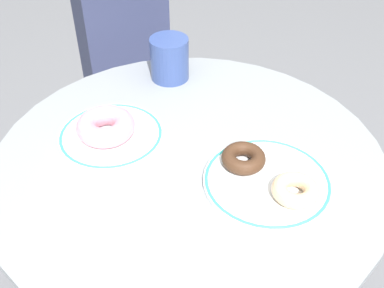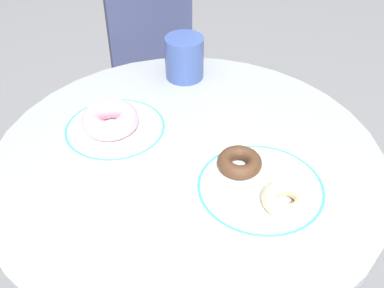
{
  "view_description": "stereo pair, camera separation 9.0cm",
  "coord_description": "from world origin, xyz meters",
  "px_view_note": "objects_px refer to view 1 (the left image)",
  "views": [
    {
      "loc": [
        0.41,
        -0.52,
        1.33
      ],
      "look_at": [
        -0.01,
        0.02,
        0.75
      ],
      "focal_mm": 43.3,
      "sensor_mm": 36.0,
      "label": 1
    },
    {
      "loc": [
        0.48,
        -0.46,
        1.33
      ],
      "look_at": [
        -0.01,
        0.02,
        0.75
      ],
      "focal_mm": 43.3,
      "sensor_mm": 36.0,
      "label": 2
    }
  ],
  "objects_px": {
    "donut_pink_frosted": "(106,126)",
    "plate_right": "(267,181)",
    "paper_napkin": "(90,219)",
    "coffee_mug": "(170,58)",
    "plate_left": "(111,135)",
    "donut_chocolate": "(243,158)",
    "donut_glazed": "(295,190)",
    "cafe_table": "(189,232)"
  },
  "relations": [
    {
      "from": "plate_right",
      "to": "donut_glazed",
      "type": "bearing_deg",
      "value": -6.07
    },
    {
      "from": "donut_pink_frosted",
      "to": "paper_napkin",
      "type": "bearing_deg",
      "value": -51.98
    },
    {
      "from": "donut_glazed",
      "to": "cafe_table",
      "type": "bearing_deg",
      "value": -174.66
    },
    {
      "from": "cafe_table",
      "to": "donut_chocolate",
      "type": "relative_size",
      "value": 9.29
    },
    {
      "from": "plate_left",
      "to": "coffee_mug",
      "type": "distance_m",
      "value": 0.26
    },
    {
      "from": "cafe_table",
      "to": "donut_pink_frosted",
      "type": "height_order",
      "value": "donut_pink_frosted"
    },
    {
      "from": "plate_left",
      "to": "plate_right",
      "type": "xyz_separation_m",
      "value": [
        0.32,
        0.08,
        0.0
      ]
    },
    {
      "from": "cafe_table",
      "to": "donut_chocolate",
      "type": "xyz_separation_m",
      "value": [
        0.1,
        0.03,
        0.25
      ]
    },
    {
      "from": "cafe_table",
      "to": "plate_right",
      "type": "distance_m",
      "value": 0.28
    },
    {
      "from": "paper_napkin",
      "to": "donut_pink_frosted",
      "type": "bearing_deg",
      "value": 128.02
    },
    {
      "from": "donut_chocolate",
      "to": "donut_glazed",
      "type": "bearing_deg",
      "value": -7.21
    },
    {
      "from": "donut_pink_frosted",
      "to": "donut_chocolate",
      "type": "relative_size",
      "value": 1.42
    },
    {
      "from": "plate_left",
      "to": "donut_chocolate",
      "type": "xyz_separation_m",
      "value": [
        0.26,
        0.09,
        0.02
      ]
    },
    {
      "from": "plate_left",
      "to": "paper_napkin",
      "type": "xyz_separation_m",
      "value": [
        0.13,
        -0.18,
        -0.0
      ]
    },
    {
      "from": "plate_left",
      "to": "donut_pink_frosted",
      "type": "relative_size",
      "value": 1.8
    },
    {
      "from": "donut_chocolate",
      "to": "paper_napkin",
      "type": "height_order",
      "value": "donut_chocolate"
    },
    {
      "from": "donut_glazed",
      "to": "coffee_mug",
      "type": "xyz_separation_m",
      "value": [
        -0.43,
        0.18,
        0.03
      ]
    },
    {
      "from": "plate_right",
      "to": "coffee_mug",
      "type": "height_order",
      "value": "coffee_mug"
    },
    {
      "from": "plate_right",
      "to": "paper_napkin",
      "type": "height_order",
      "value": "plate_right"
    },
    {
      "from": "cafe_table",
      "to": "plate_left",
      "type": "bearing_deg",
      "value": -161.71
    },
    {
      "from": "cafe_table",
      "to": "paper_napkin",
      "type": "bearing_deg",
      "value": -97.48
    },
    {
      "from": "plate_right",
      "to": "coffee_mug",
      "type": "bearing_deg",
      "value": 154.89
    },
    {
      "from": "paper_napkin",
      "to": "coffee_mug",
      "type": "bearing_deg",
      "value": 113.23
    },
    {
      "from": "cafe_table",
      "to": "donut_pink_frosted",
      "type": "relative_size",
      "value": 6.54
    },
    {
      "from": "coffee_mug",
      "to": "plate_left",
      "type": "bearing_deg",
      "value": -77.54
    },
    {
      "from": "donut_glazed",
      "to": "donut_chocolate",
      "type": "distance_m",
      "value": 0.12
    },
    {
      "from": "cafe_table",
      "to": "donut_chocolate",
      "type": "height_order",
      "value": "donut_chocolate"
    },
    {
      "from": "plate_right",
      "to": "coffee_mug",
      "type": "relative_size",
      "value": 1.84
    },
    {
      "from": "donut_pink_frosted",
      "to": "coffee_mug",
      "type": "distance_m",
      "value": 0.27
    },
    {
      "from": "plate_left",
      "to": "donut_chocolate",
      "type": "distance_m",
      "value": 0.27
    },
    {
      "from": "plate_left",
      "to": "donut_glazed",
      "type": "relative_size",
      "value": 2.56
    },
    {
      "from": "cafe_table",
      "to": "coffee_mug",
      "type": "distance_m",
      "value": 0.41
    },
    {
      "from": "plate_left",
      "to": "donut_pink_frosted",
      "type": "xyz_separation_m",
      "value": [
        -0.0,
        -0.01,
        0.03
      ]
    },
    {
      "from": "cafe_table",
      "to": "plate_right",
      "type": "bearing_deg",
      "value": 9.42
    },
    {
      "from": "cafe_table",
      "to": "donut_pink_frosted",
      "type": "distance_m",
      "value": 0.31
    },
    {
      "from": "cafe_table",
      "to": "donut_pink_frosted",
      "type": "xyz_separation_m",
      "value": [
        -0.16,
        -0.06,
        0.26
      ]
    },
    {
      "from": "donut_pink_frosted",
      "to": "paper_napkin",
      "type": "relative_size",
      "value": 0.92
    },
    {
      "from": "donut_pink_frosted",
      "to": "plate_right",
      "type": "bearing_deg",
      "value": 14.99
    },
    {
      "from": "paper_napkin",
      "to": "coffee_mug",
      "type": "height_order",
      "value": "coffee_mug"
    },
    {
      "from": "paper_napkin",
      "to": "coffee_mug",
      "type": "xyz_separation_m",
      "value": [
        -0.18,
        0.43,
        0.05
      ]
    },
    {
      "from": "plate_right",
      "to": "plate_left",
      "type": "bearing_deg",
      "value": -166.06
    },
    {
      "from": "plate_right",
      "to": "paper_napkin",
      "type": "distance_m",
      "value": 0.32
    }
  ]
}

